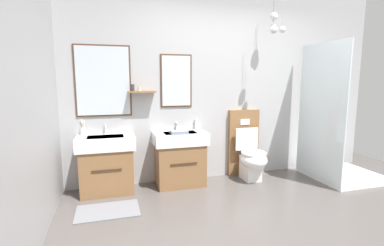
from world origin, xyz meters
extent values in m
cube|color=#4C4744|center=(0.00, 0.00, -0.05)|extent=(6.02, 4.68, 0.10)
cube|color=#A8A8AA|center=(0.00, 1.68, 1.37)|extent=(4.82, 0.12, 2.74)
cube|color=#4C301E|center=(-1.74, 1.62, 1.43)|extent=(0.70, 0.02, 0.92)
cube|color=silver|center=(-1.74, 1.61, 1.43)|extent=(0.66, 0.01, 0.88)
cube|color=#4C301E|center=(-0.77, 1.62, 1.43)|extent=(0.44, 0.02, 0.72)
cube|color=silver|center=(-0.77, 1.61, 1.43)|extent=(0.40, 0.01, 0.68)
cube|color=brown|center=(-1.25, 1.54, 1.29)|extent=(0.36, 0.14, 0.02)
cylinder|color=#333338|center=(-1.37, 1.53, 1.34)|extent=(0.05, 0.05, 0.09)
cone|color=gray|center=(-1.28, 1.53, 1.34)|extent=(0.07, 0.07, 0.09)
cylinder|color=gray|center=(0.59, 1.41, 2.49)|extent=(0.01, 0.01, 0.50)
sphere|color=silver|center=(0.59, 1.41, 2.19)|extent=(0.08, 0.08, 0.08)
cylinder|color=gray|center=(0.49, 1.23, 2.45)|extent=(0.01, 0.01, 0.58)
sphere|color=silver|center=(0.49, 1.23, 2.11)|extent=(0.10, 0.10, 0.10)
sphere|color=silver|center=(0.58, 1.39, 2.31)|extent=(0.11, 0.11, 0.11)
cylinder|color=gray|center=(0.57, 1.16, 2.44)|extent=(0.01, 0.01, 0.58)
sphere|color=silver|center=(0.57, 1.16, 2.10)|extent=(0.09, 0.09, 0.09)
cube|color=#A8A8AA|center=(-2.35, 0.00, 1.37)|extent=(0.12, 3.48, 2.74)
cube|color=slate|center=(-1.74, 0.85, 0.01)|extent=(0.68, 0.44, 0.01)
cube|color=brown|center=(-1.74, 1.43, 0.29)|extent=(0.65, 0.43, 0.58)
cube|color=#3B2919|center=(-1.74, 1.21, 0.36)|extent=(0.36, 0.01, 0.02)
cube|color=white|center=(-1.74, 1.43, 0.66)|extent=(0.71, 0.46, 0.16)
cube|color=silver|center=(-1.74, 1.40, 0.72)|extent=(0.44, 0.25, 0.03)
cylinder|color=silver|center=(-1.74, 1.61, 0.79)|extent=(0.03, 0.03, 0.11)
cylinder|color=silver|center=(-1.74, 1.56, 0.84)|extent=(0.02, 0.11, 0.02)
cube|color=brown|center=(-0.77, 1.43, 0.29)|extent=(0.65, 0.43, 0.58)
cube|color=#3B2919|center=(-0.77, 1.21, 0.36)|extent=(0.36, 0.01, 0.02)
cube|color=white|center=(-0.77, 1.43, 0.66)|extent=(0.71, 0.46, 0.16)
cube|color=silver|center=(-0.77, 1.40, 0.72)|extent=(0.44, 0.25, 0.03)
cylinder|color=silver|center=(-0.77, 1.61, 0.79)|extent=(0.03, 0.03, 0.11)
cylinder|color=silver|center=(-0.77, 1.56, 0.84)|extent=(0.02, 0.11, 0.02)
cube|color=brown|center=(0.27, 1.61, 0.50)|extent=(0.48, 0.10, 1.00)
cube|color=silver|center=(0.27, 1.55, 0.82)|extent=(0.15, 0.01, 0.09)
cube|color=white|center=(0.27, 1.34, 0.17)|extent=(0.22, 0.30, 0.34)
ellipsoid|color=white|center=(0.27, 1.26, 0.32)|extent=(0.37, 0.46, 0.24)
torus|color=white|center=(0.27, 1.26, 0.42)|extent=(0.35, 0.35, 0.04)
cube|color=white|center=(0.27, 1.48, 0.57)|extent=(0.35, 0.03, 0.33)
cylinder|color=silver|center=(-2.01, 1.58, 0.79)|extent=(0.07, 0.07, 0.09)
cylinder|color=white|center=(-2.00, 1.58, 0.84)|extent=(0.03, 0.02, 0.15)
cube|color=white|center=(-1.99, 1.59, 0.91)|extent=(0.02, 0.02, 0.03)
cylinder|color=white|center=(-2.02, 1.60, 0.84)|extent=(0.02, 0.03, 0.17)
cube|color=white|center=(-2.03, 1.61, 0.93)|extent=(0.01, 0.02, 0.03)
cylinder|color=yellow|center=(-2.02, 1.57, 0.84)|extent=(0.02, 0.02, 0.15)
cube|color=white|center=(-2.02, 1.56, 0.91)|extent=(0.01, 0.02, 0.03)
cylinder|color=white|center=(-0.48, 1.59, 0.81)|extent=(0.06, 0.06, 0.14)
cylinder|color=silver|center=(-0.48, 1.59, 0.90)|extent=(0.02, 0.02, 0.04)
cube|color=gray|center=(-0.81, 1.30, 0.76)|extent=(0.22, 0.16, 0.04)
cube|color=white|center=(1.67, 1.04, 0.03)|extent=(1.00, 0.92, 0.05)
cube|color=silver|center=(1.17, 1.04, 1.00)|extent=(0.02, 0.92, 1.90)
camera|label=1|loc=(-1.66, -2.26, 1.44)|focal=26.59mm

